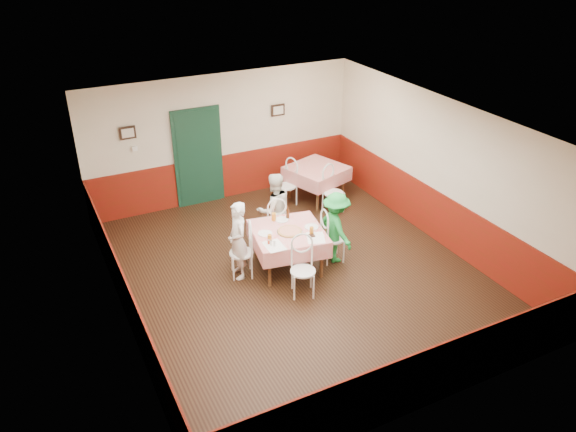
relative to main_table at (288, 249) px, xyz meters
name	(u,v)px	position (x,y,z in m)	size (l,w,h in m)	color
floor	(297,273)	(0.06, -0.24, -0.38)	(7.00, 7.00, 0.00)	black
ceiling	(298,122)	(0.06, -0.24, 2.42)	(7.00, 7.00, 0.00)	white
back_wall	(223,138)	(0.06, 3.26, 1.02)	(6.00, 0.10, 2.80)	beige
front_wall	(435,323)	(0.06, -3.74, 1.02)	(6.00, 0.10, 2.80)	beige
left_wall	(115,244)	(-2.94, -0.24, 1.02)	(0.10, 7.00, 2.80)	beige
right_wall	(439,171)	(3.06, -0.24, 1.02)	(0.10, 7.00, 2.80)	beige
wainscot_back	(225,176)	(0.06, 3.24, 0.12)	(6.00, 0.03, 1.00)	maroon
wainscot_front	(425,379)	(0.06, -3.73, 0.12)	(6.00, 0.03, 1.00)	maroon
wainscot_left	(125,294)	(-2.93, -0.24, 0.12)	(0.03, 7.00, 1.00)	maroon
wainscot_right	(433,213)	(3.04, -0.24, 0.12)	(0.03, 7.00, 1.00)	maroon
door	(198,158)	(-0.54, 3.21, 0.68)	(0.96, 0.06, 2.10)	black
picture_left	(128,133)	(-1.94, 3.21, 1.48)	(0.32, 0.03, 0.26)	black
picture_right	(278,110)	(1.36, 3.21, 1.48)	(0.32, 0.03, 0.26)	black
thermostat	(135,149)	(-1.84, 3.21, 1.12)	(0.10, 0.03, 0.10)	white
main_table	(288,249)	(0.00, 0.00, 0.00)	(1.22, 1.22, 0.77)	red
second_table	(316,183)	(1.83, 2.25, 0.00)	(1.12, 1.12, 0.77)	red
chair_left	(241,253)	(-0.84, 0.14, 0.08)	(0.42, 0.42, 0.90)	white
chair_right	(333,239)	(0.84, -0.14, 0.08)	(0.42, 0.42, 0.90)	white
chair_far	(275,224)	(0.14, 0.84, 0.08)	(0.42, 0.42, 0.90)	white
chair_near	(303,271)	(-0.14, -0.84, 0.08)	(0.42, 0.42, 0.90)	white
chair_second_a	(286,186)	(1.08, 2.25, 0.08)	(0.42, 0.42, 0.90)	white
chair_second_b	(334,193)	(1.83, 1.50, 0.08)	(0.42, 0.42, 0.90)	white
pizza	(290,231)	(0.00, -0.06, 0.40)	(0.42, 0.42, 0.03)	#B74723
plate_left	(265,233)	(-0.41, 0.08, 0.39)	(0.25, 0.25, 0.01)	white
plate_right	(312,227)	(0.43, -0.08, 0.39)	(0.25, 0.25, 0.01)	white
plate_far	(282,220)	(0.08, 0.40, 0.39)	(0.25, 0.25, 0.01)	white
glass_a	(270,238)	(-0.45, -0.20, 0.45)	(0.07, 0.07, 0.13)	#BF7219
glass_b	(312,231)	(0.31, -0.29, 0.45)	(0.07, 0.07, 0.13)	#BF7219
glass_c	(274,217)	(-0.06, 0.45, 0.46)	(0.08, 0.08, 0.15)	#BF7219
beer_bottle	(288,213)	(0.19, 0.40, 0.50)	(0.06, 0.06, 0.22)	#381C0A
shaker_a	(271,243)	(-0.48, -0.32, 0.43)	(0.04, 0.04, 0.09)	silver
shaker_b	(274,244)	(-0.44, -0.37, 0.43)	(0.04, 0.04, 0.09)	silver
shaker_c	(269,242)	(-0.49, -0.26, 0.43)	(0.04, 0.04, 0.09)	#B23319
menu_left	(274,246)	(-0.44, -0.36, 0.39)	(0.30, 0.40, 0.00)	white
menu_right	(316,238)	(0.31, -0.44, 0.39)	(0.30, 0.40, 0.00)	white
wallet	(311,236)	(0.27, -0.36, 0.40)	(0.11, 0.09, 0.02)	black
diner_left	(238,241)	(-0.89, 0.15, 0.34)	(0.52, 0.34, 1.42)	gray
diner_far	(274,210)	(0.15, 0.89, 0.35)	(0.71, 0.55, 1.46)	gray
diner_right	(336,228)	(0.89, -0.15, 0.30)	(0.87, 0.50, 1.35)	gray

